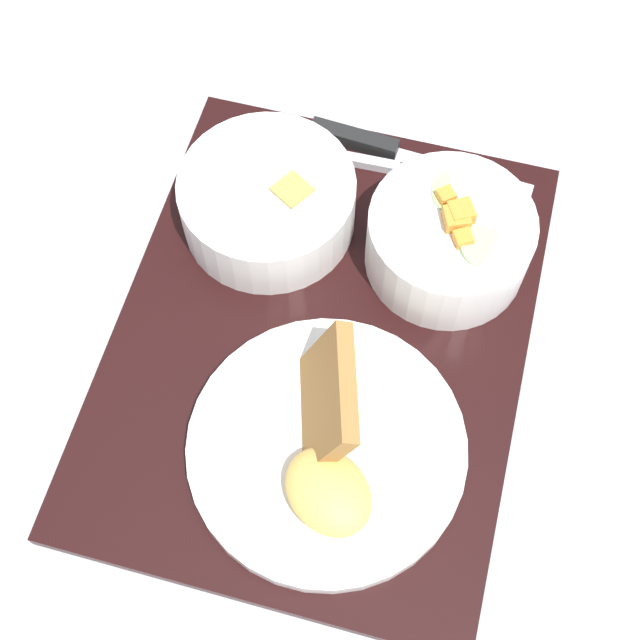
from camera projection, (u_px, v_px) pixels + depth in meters
ground_plane at (320, 344)px, 0.71m from camera, size 4.00×4.00×0.00m
serving_tray at (320, 341)px, 0.70m from camera, size 0.44×0.36×0.01m
bowl_salad at (450, 238)px, 0.70m from camera, size 0.13×0.13×0.07m
bowl_soup at (268, 200)px, 0.72m from camera, size 0.14×0.14×0.06m
plate_main at (326, 448)px, 0.64m from camera, size 0.20×0.20×0.09m
knife at (378, 147)px, 0.77m from camera, size 0.05×0.20×0.01m
spoon at (395, 167)px, 0.76m from camera, size 0.03×0.16×0.01m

